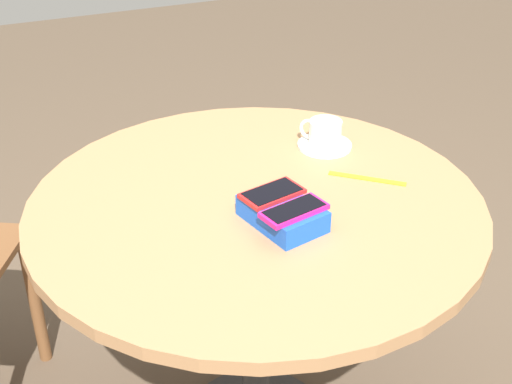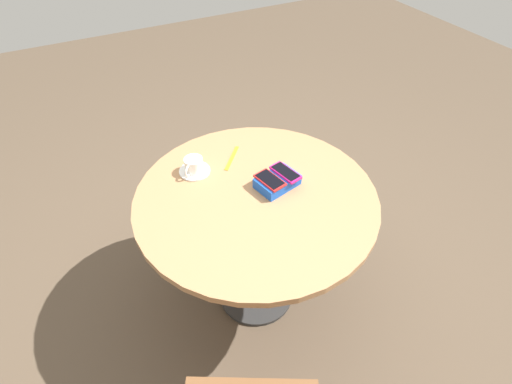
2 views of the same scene
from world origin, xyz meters
name	(u,v)px [view 1 (image 1 of 2)]	position (x,y,z in m)	size (l,w,h in m)	color
round_table	(256,238)	(0.00, 0.00, 0.62)	(1.02, 1.02, 0.72)	#2D2D2D
phone_box	(282,213)	(-0.11, -0.01, 0.74)	(0.20, 0.15, 0.05)	blue
phone_magenta	(294,211)	(-0.15, -0.02, 0.77)	(0.09, 0.15, 0.01)	#D11975
phone_red	(272,193)	(-0.07, -0.01, 0.77)	(0.10, 0.14, 0.01)	red
saucer	(325,145)	(0.17, -0.26, 0.72)	(0.14, 0.14, 0.01)	white
coffee_cup	(324,132)	(0.17, -0.26, 0.76)	(0.10, 0.09, 0.06)	white
lanyard_strap	(367,179)	(-0.02, -0.27, 0.72)	(0.18, 0.02, 0.00)	orange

